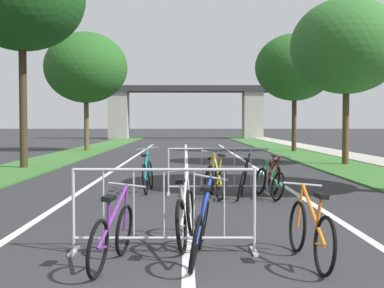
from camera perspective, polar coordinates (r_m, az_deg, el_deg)
grass_verge_left at (r=28.86m, az=-12.20°, el=-0.88°), size 2.49×61.44×0.05m
grass_verge_right at (r=28.87m, az=10.87°, el=-0.87°), size 2.49×61.44×0.05m
sidewalk_path_right at (r=29.37m, az=14.97°, el=-0.82°), size 1.80×61.44×0.08m
lane_stripe_center at (r=20.94m, az=-0.64°, el=-2.07°), size 0.14×35.54×0.01m
lane_stripe_right_lane at (r=21.09m, az=6.14°, el=-2.05°), size 0.14×35.54×0.01m
lane_stripe_left_lane at (r=21.08m, az=-7.43°, el=-2.06°), size 0.14×35.54×0.01m
overpass_bridge at (r=53.92m, az=-0.69°, el=4.55°), size 22.83×2.86×5.49m
tree_left_cypress_far at (r=30.30m, az=-11.68°, el=8.29°), size 4.73×4.73×6.80m
tree_right_pine_far at (r=20.61m, az=16.77°, el=10.32°), size 4.24×4.24×6.32m
tree_right_pine_near at (r=29.63m, az=11.30°, el=8.33°), size 4.41×4.41×6.61m
crowd_barrier_nearest at (r=6.40m, az=-3.14°, el=-7.42°), size 2.30×0.46×1.05m
crowd_barrier_second at (r=11.60m, az=2.89°, el=-3.05°), size 2.31×0.50×1.05m
bicycle_black_0 at (r=11.05m, az=5.68°, el=-4.02°), size 0.68×1.65×0.98m
bicycle_silver_1 at (r=6.84m, az=-0.65°, el=-8.03°), size 0.47×1.66×0.97m
bicycle_orange_2 at (r=6.10m, az=12.99°, el=-9.49°), size 0.49×1.66×0.89m
bicycle_yellow_3 at (r=11.10m, az=2.59°, el=-4.01°), size 0.51×1.63×1.00m
bicycle_red_4 at (r=12.13m, az=8.86°, el=-3.59°), size 0.49×1.74×0.93m
bicycle_white_5 at (r=12.13m, az=2.49°, el=-3.58°), size 0.55×1.60×0.92m
bicycle_teal_6 at (r=12.05m, az=-4.94°, el=-3.46°), size 0.56×1.70×1.04m
bicycle_blue_7 at (r=6.05m, az=0.93°, el=-9.50°), size 0.54×1.72×0.97m
bicycle_green_8 at (r=11.17m, az=8.55°, el=-4.19°), size 0.51×1.62×0.85m
bicycle_purple_9 at (r=5.89m, az=-8.83°, el=-9.95°), size 0.52×1.57×0.90m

